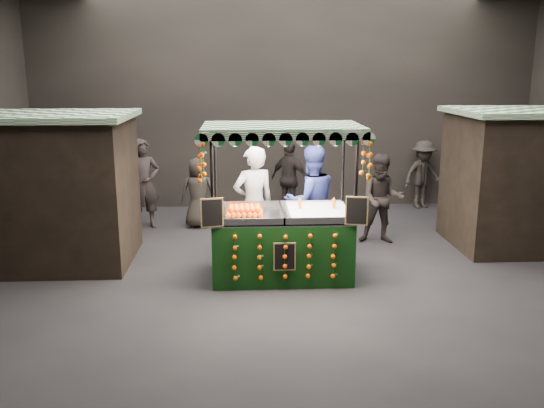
{
  "coord_description": "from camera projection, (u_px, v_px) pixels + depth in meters",
  "views": [
    {
      "loc": [
        -1.04,
        -8.82,
        3.33
      ],
      "look_at": [
        -0.54,
        0.52,
        1.1
      ],
      "focal_mm": 37.78,
      "sensor_mm": 36.0,
      "label": 1
    }
  ],
  "objects": [
    {
      "name": "shopper_1",
      "position": [
        382.0,
        199.0,
        11.02
      ],
      "size": [
        0.96,
        0.81,
        1.74
      ],
      "rotation": [
        0.0,
        0.0,
        -0.2
      ],
      "color": "black",
      "rests_on": "ground"
    },
    {
      "name": "vendor_grey",
      "position": [
        254.0,
        204.0,
        9.98
      ],
      "size": [
        0.87,
        0.72,
        2.03
      ],
      "rotation": [
        0.0,
        0.0,
        3.5
      ],
      "color": "gray",
      "rests_on": "ground"
    },
    {
      "name": "market_hall",
      "position": [
        310.0,
        65.0,
        8.61
      ],
      "size": [
        12.1,
        10.1,
        5.05
      ],
      "color": "black",
      "rests_on": "ground"
    },
    {
      "name": "neighbour_stall_right",
      "position": [
        531.0,
        178.0,
        10.77
      ],
      "size": [
        3.0,
        2.2,
        2.6
      ],
      "color": "black",
      "rests_on": "ground"
    },
    {
      "name": "juice_stall",
      "position": [
        283.0,
        232.0,
        9.19
      ],
      "size": [
        2.56,
        1.5,
        2.48
      ],
      "color": "black",
      "rests_on": "ground"
    },
    {
      "name": "neighbour_stall_left",
      "position": [
        47.0,
        189.0,
        9.83
      ],
      "size": [
        3.0,
        2.2,
        2.6
      ],
      "color": "black",
      "rests_on": "ground"
    },
    {
      "name": "shopper_4",
      "position": [
        198.0,
        193.0,
        12.15
      ],
      "size": [
        0.78,
        0.55,
        1.5
      ],
      "rotation": [
        0.0,
        0.0,
        3.25
      ],
      "color": "black",
      "rests_on": "ground"
    },
    {
      "name": "shopper_2",
      "position": [
        290.0,
        179.0,
        13.13
      ],
      "size": [
        1.04,
        0.96,
        1.71
      ],
      "rotation": [
        0.0,
        0.0,
        2.46
      ],
      "color": "black",
      "rests_on": "ground"
    },
    {
      "name": "ground",
      "position": [
        307.0,
        276.0,
        9.39
      ],
      "size": [
        12.0,
        12.0,
        0.0
      ],
      "primitive_type": "plane",
      "color": "black",
      "rests_on": "ground"
    },
    {
      "name": "shopper_3",
      "position": [
        423.0,
        174.0,
        13.84
      ],
      "size": [
        1.21,
        0.94,
        1.64
      ],
      "rotation": [
        0.0,
        0.0,
        0.36
      ],
      "color": "black",
      "rests_on": "ground"
    },
    {
      "name": "shopper_0",
      "position": [
        144.0,
        184.0,
        12.05
      ],
      "size": [
        0.82,
        0.69,
        1.9
      ],
      "rotation": [
        0.0,
        0.0,
        0.4
      ],
      "color": "black",
      "rests_on": "ground"
    },
    {
      "name": "vendor_blue",
      "position": [
        311.0,
        201.0,
        10.22
      ],
      "size": [
        1.14,
        0.98,
        2.01
      ],
      "rotation": [
        0.0,
        0.0,
        3.4
      ],
      "color": "navy",
      "rests_on": "ground"
    }
  ]
}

